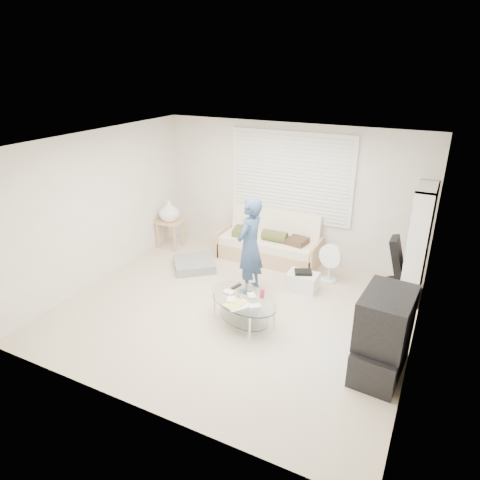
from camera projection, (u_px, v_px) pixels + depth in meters
The scene contains 13 objects.
ground at pixel (235, 309), 6.50m from camera, with size 5.00×5.00×0.00m, color #C2AE96.
room_shell at pixel (249, 198), 6.27m from camera, with size 5.02×4.52×2.51m.
window_blinds at pixel (290, 177), 7.72m from camera, with size 2.32×0.08×1.62m.
futon_sofa at pixel (270, 244), 8.02m from camera, with size 1.90×0.76×0.93m.
grey_floor_pillow at pixel (194, 264), 7.75m from camera, with size 0.69×0.69×0.16m, color gray.
side_table at pixel (169, 213), 8.38m from camera, with size 0.50×0.40×0.99m.
bookshelf at pixel (418, 244), 6.50m from camera, with size 0.29×0.77×1.83m.
guitar_case at pixel (397, 272), 6.69m from camera, with size 0.40×0.37×0.97m.
floor_fan at pixel (330, 260), 7.18m from camera, with size 0.43×0.28×0.69m.
storage_bin at pixel (303, 281), 7.00m from camera, with size 0.50×0.35×0.34m.
tv_unit at pixel (383, 335), 5.02m from camera, with size 0.60×1.01×1.06m.
coffee_table at pixel (244, 303), 6.00m from camera, with size 1.33×1.12×0.54m.
standing_person at pixel (250, 246), 6.72m from camera, with size 0.58×0.38×1.59m, color navy.
Camera 1 is at (2.57, -4.96, 3.49)m, focal length 32.00 mm.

